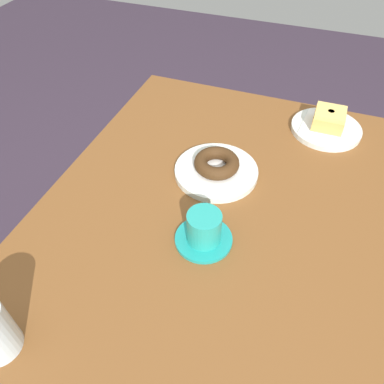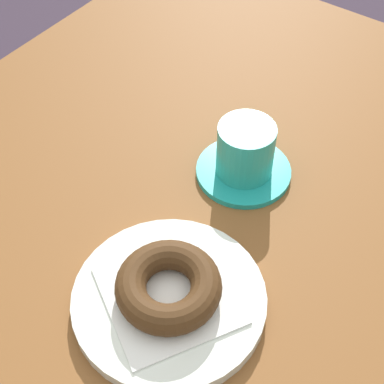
# 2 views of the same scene
# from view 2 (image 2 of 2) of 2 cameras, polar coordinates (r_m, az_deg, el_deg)

# --- Properties ---
(table) EXTENTS (1.03, 0.83, 0.72)m
(table) POSITION_cam_2_polar(r_m,az_deg,el_deg) (0.78, -0.26, -6.07)
(table) COLOR brown
(table) RESTS_ON ground_plane
(plate_chocolate_ring) EXTENTS (0.20, 0.20, 0.02)m
(plate_chocolate_ring) POSITION_cam_2_polar(r_m,az_deg,el_deg) (0.63, -2.23, -10.45)
(plate_chocolate_ring) COLOR silver
(plate_chocolate_ring) RESTS_ON table
(napkin_chocolate_ring) EXTENTS (0.17, 0.17, 0.00)m
(napkin_chocolate_ring) POSITION_cam_2_polar(r_m,az_deg,el_deg) (0.62, -2.26, -10.01)
(napkin_chocolate_ring) COLOR white
(napkin_chocolate_ring) RESTS_ON plate_chocolate_ring
(donut_chocolate_ring) EXTENTS (0.11, 0.11, 0.03)m
(donut_chocolate_ring) POSITION_cam_2_polar(r_m,az_deg,el_deg) (0.60, -2.31, -9.14)
(donut_chocolate_ring) COLOR #412813
(donut_chocolate_ring) RESTS_ON napkin_chocolate_ring
(coffee_cup) EXTENTS (0.12, 0.12, 0.08)m
(coffee_cup) POSITION_cam_2_polar(r_m,az_deg,el_deg) (0.72, 5.18, 3.66)
(coffee_cup) COLOR teal
(coffee_cup) RESTS_ON table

